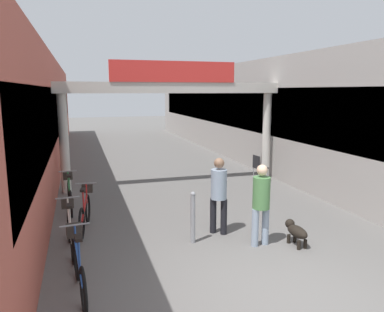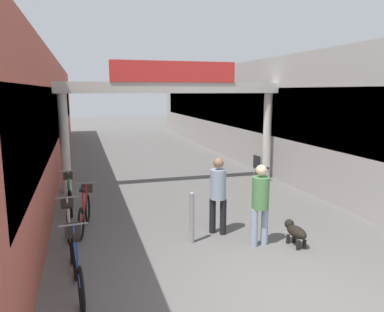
# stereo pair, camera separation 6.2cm
# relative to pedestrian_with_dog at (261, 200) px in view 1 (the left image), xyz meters

# --- Properties ---
(ground_plane) EXTENTS (80.00, 80.00, 0.00)m
(ground_plane) POSITION_rel_pedestrian_with_dog_xyz_m (-0.45, -1.73, -0.94)
(ground_plane) COLOR #605E5B
(storefront_left) EXTENTS (3.00, 26.00, 4.19)m
(storefront_left) POSITION_rel_pedestrian_with_dog_xyz_m (-5.55, 9.27, 1.16)
(storefront_left) COLOR #B25142
(storefront_left) RESTS_ON ground_plane
(storefront_right) EXTENTS (3.00, 26.00, 4.19)m
(storefront_right) POSITION_rel_pedestrian_with_dog_xyz_m (4.64, 9.27, 1.16)
(storefront_right) COLOR #9E9993
(storefront_right) RESTS_ON ground_plane
(arcade_sign_gateway) EXTENTS (7.40, 0.47, 3.95)m
(arcade_sign_gateway) POSITION_rel_pedestrian_with_dog_xyz_m (-0.45, 5.25, 1.85)
(arcade_sign_gateway) COLOR beige
(arcade_sign_gateway) RESTS_ON ground_plane
(pedestrian_with_dog) EXTENTS (0.39, 0.37, 1.64)m
(pedestrian_with_dog) POSITION_rel_pedestrian_with_dog_xyz_m (0.00, 0.00, 0.00)
(pedestrian_with_dog) COLOR #8C9EB2
(pedestrian_with_dog) RESTS_ON ground_plane
(pedestrian_companion) EXTENTS (0.48, 0.48, 1.66)m
(pedestrian_companion) POSITION_rel_pedestrian_with_dog_xyz_m (-0.57, 0.83, 0.01)
(pedestrian_companion) COLOR black
(pedestrian_companion) RESTS_ON ground_plane
(dog_on_leash) EXTENTS (0.28, 0.65, 0.47)m
(dog_on_leash) POSITION_rel_pedestrian_with_dog_xyz_m (0.69, -0.20, -0.65)
(dog_on_leash) COLOR black
(dog_on_leash) RESTS_ON ground_plane
(bicycle_blue_nearest) EXTENTS (0.46, 1.69, 0.98)m
(bicycle_blue_nearest) POSITION_rel_pedestrian_with_dog_xyz_m (-3.47, -0.78, -0.50)
(bicycle_blue_nearest) COLOR black
(bicycle_blue_nearest) RESTS_ON ground_plane
(bicycle_silver_second) EXTENTS (0.46, 1.69, 0.98)m
(bicycle_silver_second) POSITION_rel_pedestrian_with_dog_xyz_m (-3.62, 0.86, -0.50)
(bicycle_silver_second) COLOR black
(bicycle_silver_second) RESTS_ON ground_plane
(bicycle_red_third) EXTENTS (0.46, 1.68, 0.98)m
(bicycle_red_third) POSITION_rel_pedestrian_with_dog_xyz_m (-3.31, 1.96, -0.50)
(bicycle_red_third) COLOR black
(bicycle_red_third) RESTS_ON ground_plane
(bicycle_green_farthest) EXTENTS (0.46, 1.69, 0.98)m
(bicycle_green_farthest) POSITION_rel_pedestrian_with_dog_xyz_m (-3.67, 3.46, -0.50)
(bicycle_green_farthest) COLOR black
(bicycle_green_farthest) RESTS_ON ground_plane
(bollard_post_metal) EXTENTS (0.10, 0.10, 1.07)m
(bollard_post_metal) POSITION_rel_pedestrian_with_dog_xyz_m (-1.25, 0.51, -0.39)
(bollard_post_metal) COLOR gray
(bollard_post_metal) RESTS_ON ground_plane
(cafe_chair_black_nearer) EXTENTS (0.43, 0.43, 0.89)m
(cafe_chair_black_nearer) POSITION_rel_pedestrian_with_dog_xyz_m (2.43, 4.87, -0.40)
(cafe_chair_black_nearer) COLOR gray
(cafe_chair_black_nearer) RESTS_ON ground_plane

